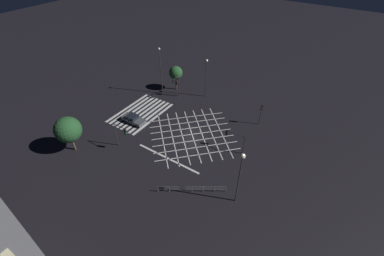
{
  "coord_description": "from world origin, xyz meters",
  "views": [
    {
      "loc": [
        26.87,
        17.46,
        27.05
      ],
      "look_at": [
        0.0,
        0.0,
        1.32
      ],
      "focal_mm": 24.0,
      "sensor_mm": 36.0,
      "label": 1
    }
  ],
  "objects_px": {
    "traffic_light_se_cross": "(121,132)",
    "street_lamp_far": "(206,70)",
    "traffic_light_sw_main": "(176,83)",
    "traffic_light_sw_cross": "(177,85)",
    "traffic_light_median_north": "(234,137)",
    "street_lamp_west": "(241,166)",
    "waiting_car": "(133,119)",
    "street_lamp_east": "(160,65)",
    "street_tree_far": "(176,73)",
    "street_tree_near": "(68,130)",
    "traffic_light_nw_main": "(261,111)"
  },
  "relations": [
    {
      "from": "traffic_light_se_cross",
      "to": "street_lamp_far",
      "type": "height_order",
      "value": "street_lamp_far"
    },
    {
      "from": "traffic_light_sw_main",
      "to": "traffic_light_sw_cross",
      "type": "relative_size",
      "value": 1.23
    },
    {
      "from": "traffic_light_median_north",
      "to": "street_lamp_west",
      "type": "bearing_deg",
      "value": 118.44
    },
    {
      "from": "waiting_car",
      "to": "street_lamp_east",
      "type": "bearing_deg",
      "value": 99.34
    },
    {
      "from": "street_lamp_east",
      "to": "street_tree_far",
      "type": "xyz_separation_m",
      "value": [
        -2.86,
        1.39,
        -2.36
      ]
    },
    {
      "from": "traffic_light_se_cross",
      "to": "street_tree_near",
      "type": "relative_size",
      "value": 0.76
    },
    {
      "from": "traffic_light_se_cross",
      "to": "street_lamp_east",
      "type": "relative_size",
      "value": 0.46
    },
    {
      "from": "traffic_light_nw_main",
      "to": "street_lamp_far",
      "type": "distance_m",
      "value": 12.94
    },
    {
      "from": "street_tree_far",
      "to": "waiting_car",
      "type": "distance_m",
      "value": 13.52
    },
    {
      "from": "traffic_light_nw_main",
      "to": "traffic_light_sw_main",
      "type": "height_order",
      "value": "traffic_light_sw_main"
    },
    {
      "from": "street_tree_near",
      "to": "traffic_light_sw_main",
      "type": "bearing_deg",
      "value": 168.1
    },
    {
      "from": "traffic_light_se_cross",
      "to": "traffic_light_sw_cross",
      "type": "xyz_separation_m",
      "value": [
        -16.65,
        -2.0,
        -0.64
      ]
    },
    {
      "from": "street_lamp_west",
      "to": "waiting_car",
      "type": "distance_m",
      "value": 23.1
    },
    {
      "from": "traffic_light_se_cross",
      "to": "street_lamp_far",
      "type": "relative_size",
      "value": 0.56
    },
    {
      "from": "street_lamp_east",
      "to": "street_lamp_far",
      "type": "distance_m",
      "value": 8.71
    },
    {
      "from": "traffic_light_median_north",
      "to": "traffic_light_sw_cross",
      "type": "bearing_deg",
      "value": -26.18
    },
    {
      "from": "traffic_light_se_cross",
      "to": "street_tree_far",
      "type": "height_order",
      "value": "street_tree_far"
    },
    {
      "from": "traffic_light_se_cross",
      "to": "street_lamp_far",
      "type": "bearing_deg",
      "value": 82.23
    },
    {
      "from": "traffic_light_sw_cross",
      "to": "street_tree_far",
      "type": "distance_m",
      "value": 3.03
    },
    {
      "from": "traffic_light_nw_main",
      "to": "traffic_light_sw_cross",
      "type": "xyz_separation_m",
      "value": [
        0.18,
        -16.99,
        -0.29
      ]
    },
    {
      "from": "street_lamp_far",
      "to": "waiting_car",
      "type": "xyz_separation_m",
      "value": [
        14.06,
        -6.15,
        -5.0
      ]
    },
    {
      "from": "street_lamp_east",
      "to": "street_tree_near",
      "type": "height_order",
      "value": "street_lamp_east"
    },
    {
      "from": "street_lamp_east",
      "to": "waiting_car",
      "type": "height_order",
      "value": "street_lamp_east"
    },
    {
      "from": "street_tree_far",
      "to": "street_lamp_far",
      "type": "bearing_deg",
      "value": 97.95
    },
    {
      "from": "traffic_light_median_north",
      "to": "street_lamp_far",
      "type": "bearing_deg",
      "value": -44.25
    },
    {
      "from": "street_lamp_east",
      "to": "street_tree_far",
      "type": "bearing_deg",
      "value": 154.07
    },
    {
      "from": "street_tree_near",
      "to": "street_tree_far",
      "type": "xyz_separation_m",
      "value": [
        -23.14,
        2.33,
        -0.16
      ]
    },
    {
      "from": "street_lamp_east",
      "to": "waiting_car",
      "type": "distance_m",
      "value": 11.77
    },
    {
      "from": "traffic_light_median_north",
      "to": "street_lamp_west",
      "type": "relative_size",
      "value": 0.41
    },
    {
      "from": "traffic_light_nw_main",
      "to": "street_tree_near",
      "type": "distance_m",
      "value": 29.87
    },
    {
      "from": "traffic_light_sw_cross",
      "to": "street_lamp_west",
      "type": "distance_m",
      "value": 26.19
    },
    {
      "from": "traffic_light_sw_main",
      "to": "traffic_light_sw_cross",
      "type": "distance_m",
      "value": 0.89
    },
    {
      "from": "traffic_light_median_north",
      "to": "street_tree_far",
      "type": "bearing_deg",
      "value": -29.55
    },
    {
      "from": "waiting_car",
      "to": "street_tree_near",
      "type": "bearing_deg",
      "value": -104.79
    },
    {
      "from": "traffic_light_se_cross",
      "to": "traffic_light_sw_cross",
      "type": "relative_size",
      "value": 1.22
    },
    {
      "from": "street_lamp_far",
      "to": "street_tree_far",
      "type": "height_order",
      "value": "street_lamp_far"
    },
    {
      "from": "traffic_light_se_cross",
      "to": "traffic_light_median_north",
      "type": "distance_m",
      "value": 16.49
    },
    {
      "from": "traffic_light_se_cross",
      "to": "street_tree_far",
      "type": "relative_size",
      "value": 0.86
    },
    {
      "from": "street_tree_far",
      "to": "traffic_light_sw_main",
      "type": "bearing_deg",
      "value": 35.24
    },
    {
      "from": "street_lamp_east",
      "to": "street_lamp_west",
      "type": "distance_m",
      "value": 28.11
    },
    {
      "from": "traffic_light_nw_main",
      "to": "street_lamp_east",
      "type": "xyz_separation_m",
      "value": [
        0.85,
        -20.15,
        3.19
      ]
    },
    {
      "from": "street_tree_near",
      "to": "waiting_car",
      "type": "bearing_deg",
      "value": 165.21
    },
    {
      "from": "traffic_light_se_cross",
      "to": "street_lamp_west",
      "type": "distance_m",
      "value": 18.62
    },
    {
      "from": "traffic_light_se_cross",
      "to": "traffic_light_nw_main",
      "type": "height_order",
      "value": "traffic_light_se_cross"
    },
    {
      "from": "street_tree_far",
      "to": "waiting_car",
      "type": "relative_size",
      "value": 1.14
    },
    {
      "from": "street_tree_near",
      "to": "street_tree_far",
      "type": "distance_m",
      "value": 23.26
    },
    {
      "from": "street_lamp_east",
      "to": "street_tree_near",
      "type": "bearing_deg",
      "value": -2.65
    },
    {
      "from": "traffic_light_sw_main",
      "to": "waiting_car",
      "type": "relative_size",
      "value": 1.0
    },
    {
      "from": "traffic_light_sw_cross",
      "to": "street_lamp_west",
      "type": "relative_size",
      "value": 0.44
    },
    {
      "from": "street_tree_far",
      "to": "traffic_light_median_north",
      "type": "bearing_deg",
      "value": 60.45
    }
  ]
}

